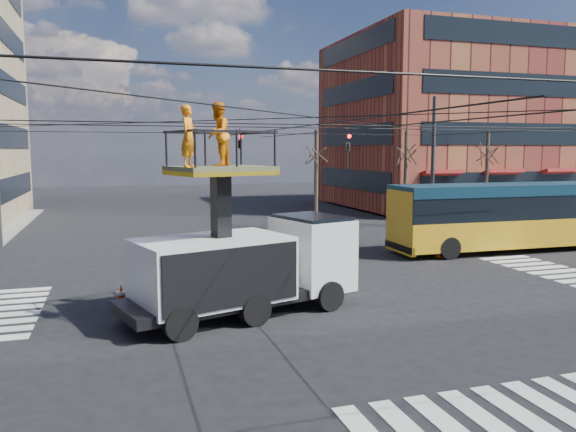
{
  "coord_description": "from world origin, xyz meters",
  "views": [
    {
      "loc": [
        -6.57,
        -18.07,
        4.8
      ],
      "look_at": [
        -0.09,
        2.79,
        2.23
      ],
      "focal_mm": 35.0,
      "sensor_mm": 36.0,
      "label": 1
    }
  ],
  "objects_px": {
    "utility_truck": "(246,246)",
    "worker_ground": "(177,275)",
    "flagger": "(439,239)",
    "traffic_cone": "(121,296)",
    "city_bus": "(517,214)"
  },
  "relations": [
    {
      "from": "utility_truck",
      "to": "worker_ground",
      "type": "relative_size",
      "value": 4.17
    },
    {
      "from": "traffic_cone",
      "to": "flagger",
      "type": "bearing_deg",
      "value": 17.56
    },
    {
      "from": "traffic_cone",
      "to": "utility_truck",
      "type": "bearing_deg",
      "value": -23.53
    },
    {
      "from": "flagger",
      "to": "utility_truck",
      "type": "bearing_deg",
      "value": -63.8
    },
    {
      "from": "traffic_cone",
      "to": "flagger",
      "type": "xyz_separation_m",
      "value": [
        13.75,
        4.35,
        0.47
      ]
    },
    {
      "from": "utility_truck",
      "to": "flagger",
      "type": "relative_size",
      "value": 4.3
    },
    {
      "from": "traffic_cone",
      "to": "flagger",
      "type": "height_order",
      "value": "flagger"
    },
    {
      "from": "traffic_cone",
      "to": "worker_ground",
      "type": "relative_size",
      "value": 0.44
    },
    {
      "from": "flagger",
      "to": "traffic_cone",
      "type": "bearing_deg",
      "value": -76.22
    },
    {
      "from": "city_bus",
      "to": "flagger",
      "type": "distance_m",
      "value": 4.73
    },
    {
      "from": "city_bus",
      "to": "traffic_cone",
      "type": "height_order",
      "value": "city_bus"
    },
    {
      "from": "city_bus",
      "to": "worker_ground",
      "type": "bearing_deg",
      "value": -163.34
    },
    {
      "from": "utility_truck",
      "to": "worker_ground",
      "type": "bearing_deg",
      "value": 118.81
    },
    {
      "from": "utility_truck",
      "to": "city_bus",
      "type": "bearing_deg",
      "value": 6.68
    },
    {
      "from": "traffic_cone",
      "to": "flagger",
      "type": "relative_size",
      "value": 0.45
    }
  ]
}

